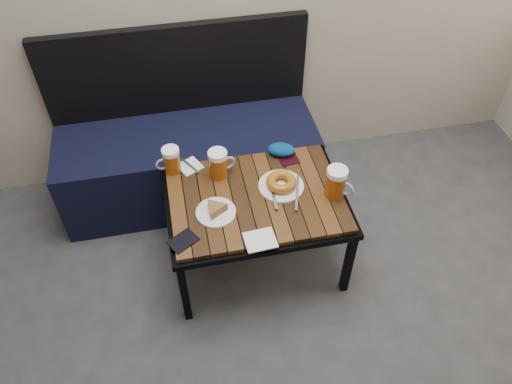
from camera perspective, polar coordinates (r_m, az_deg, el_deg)
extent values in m
cube|color=black|center=(2.85, -7.55, 3.18)|extent=(1.40, 0.50, 0.45)
cube|color=black|center=(2.75, -9.08, 13.66)|extent=(1.40, 0.05, 0.50)
cube|color=black|center=(2.33, -8.18, -11.30)|extent=(0.04, 0.03, 0.42)
cube|color=black|center=(2.43, 10.50, -8.06)|extent=(0.03, 0.03, 0.42)
cube|color=black|center=(2.67, -9.45, -1.28)|extent=(0.04, 0.04, 0.42)
cube|color=black|center=(2.77, 6.74, 1.15)|extent=(0.03, 0.04, 0.42)
cube|color=black|center=(2.34, 0.00, -1.10)|extent=(0.84, 0.62, 0.03)
cube|color=#36200C|center=(2.32, 0.00, -0.66)|extent=(0.80, 0.58, 0.02)
cylinder|color=#96430C|center=(2.43, -9.58, 3.41)|extent=(0.09, 0.09, 0.11)
cylinder|color=white|center=(2.39, -9.77, 4.60)|extent=(0.08, 0.08, 0.02)
torus|color=#8C999E|center=(2.43, -10.65, 3.14)|extent=(0.07, 0.02, 0.07)
cylinder|color=#96430C|center=(2.38, -4.33, 2.99)|extent=(0.11, 0.11, 0.12)
cylinder|color=white|center=(2.33, -4.43, 4.30)|extent=(0.09, 0.09, 0.03)
torus|color=#8C999E|center=(2.39, -3.21, 3.36)|extent=(0.07, 0.03, 0.07)
cylinder|color=#96430C|center=(2.31, 9.08, 0.88)|extent=(0.13, 0.13, 0.12)
cylinder|color=white|center=(2.26, 9.30, 2.24)|extent=(0.10, 0.10, 0.03)
torus|color=#8C999E|center=(2.30, 10.25, 0.36)|extent=(0.06, 0.06, 0.08)
cylinder|color=white|center=(2.25, -4.61, -2.34)|extent=(0.18, 0.18, 0.01)
cylinder|color=white|center=(2.35, 2.88, 0.66)|extent=(0.21, 0.21, 0.01)
torus|color=#7F470B|center=(2.33, 2.91, 1.17)|extent=(0.14, 0.14, 0.05)
cube|color=#A5A8AD|center=(2.32, 4.72, -0.02)|extent=(0.08, 0.22, 0.00)
cube|color=#A5A8AD|center=(2.29, 2.01, -0.44)|extent=(0.02, 0.16, 0.00)
cube|color=white|center=(2.47, -7.56, 2.92)|extent=(0.14, 0.14, 0.01)
cube|color=#A5A8AD|center=(2.47, -7.58, 3.01)|extent=(0.08, 0.13, 0.00)
cube|color=white|center=(2.14, 0.48, -5.52)|extent=(0.14, 0.12, 0.01)
cube|color=black|center=(2.16, -8.35, -5.54)|extent=(0.15, 0.14, 0.01)
cube|color=black|center=(2.51, 3.58, 4.09)|extent=(0.11, 0.14, 0.01)
ellipsoid|color=#050E7E|center=(2.51, 2.90, 4.85)|extent=(0.16, 0.13, 0.06)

